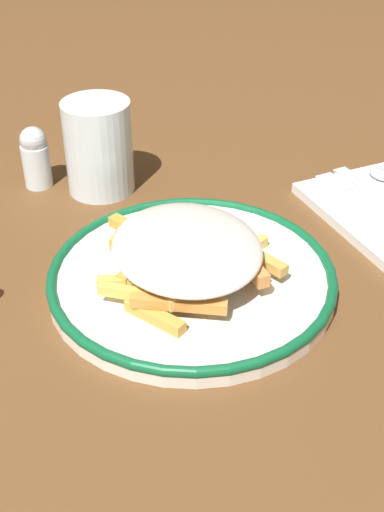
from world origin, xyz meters
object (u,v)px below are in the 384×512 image
plate (192,277)px  fries_heap (186,252)px  water_glass (99,147)px  salt_shaker (35,157)px  fork (370,208)px

plate → fries_heap: 0.03m
fries_heap → water_glass: 0.22m
fries_heap → water_glass: size_ratio=1.70×
plate → salt_shaker: bearing=108.9°
plate → water_glass: water_glass is taller
water_glass → plate: bearing=-84.5°
plate → fries_heap: size_ratio=1.50×
fries_heap → fork: 0.24m
water_glass → salt_shaker: water_glass is taller
plate → fork: plate is taller
plate → salt_shaker: size_ratio=3.69×
plate → fork: 0.23m
fries_heap → salt_shaker: size_ratio=2.46×
water_glass → salt_shaker: 0.08m
fork → water_glass: 0.32m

